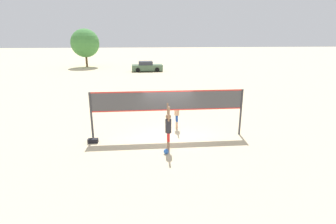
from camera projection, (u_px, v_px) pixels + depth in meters
ground_plane at (168, 137)px, 13.93m from camera, size 200.00×200.00×0.00m
volleyball_net at (168, 104)px, 13.42m from camera, size 7.90×0.11×2.50m
player_spiker at (168, 127)px, 11.92m from camera, size 0.28×0.72×2.23m
player_blocker at (177, 111)px, 14.85m from camera, size 0.28×0.69×2.00m
volleyball at (166, 151)px, 11.90m from camera, size 0.24×0.24×0.24m
gear_bag at (93, 141)px, 13.13m from camera, size 0.50×0.26×0.21m
parked_car_near at (147, 67)px, 38.60m from camera, size 4.54×2.15×1.46m
tree_left_cluster at (85, 43)px, 42.75m from camera, size 4.58×4.58×6.17m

